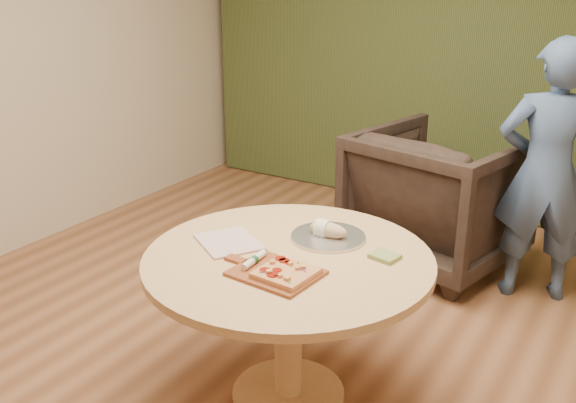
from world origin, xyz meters
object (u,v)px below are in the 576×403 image
(pedestal_table, at_px, (288,284))
(armchair, at_px, (439,191))
(person_standing, at_px, (546,173))
(bread_roll, at_px, (327,229))
(flatbread_pizza, at_px, (286,273))
(pizza_paddle, at_px, (274,272))
(cutlery_roll, at_px, (254,260))
(serving_tray, at_px, (328,237))

(pedestal_table, relative_size, armchair, 1.26)
(armchair, distance_m, person_standing, 0.75)
(pedestal_table, relative_size, bread_roll, 6.75)
(flatbread_pizza, xyz_separation_m, bread_roll, (-0.05, 0.46, 0.02))
(armchair, bearing_deg, pizza_paddle, 101.80)
(cutlery_roll, xyz_separation_m, armchair, (0.15, 2.01, -0.26))
(serving_tray, height_order, bread_roll, bread_roll)
(pizza_paddle, xyz_separation_m, serving_tray, (0.02, 0.45, -0.00))
(flatbread_pizza, bearing_deg, bread_roll, 96.84)
(pizza_paddle, xyz_separation_m, armchair, (0.04, 2.03, -0.24))
(cutlery_roll, bearing_deg, serving_tray, 69.35)
(cutlery_roll, distance_m, armchair, 2.03)
(pedestal_table, relative_size, flatbread_pizza, 5.49)
(bread_roll, bearing_deg, cutlery_roll, -105.70)
(bread_roll, bearing_deg, pedestal_table, -101.25)
(pizza_paddle, distance_m, cutlery_roll, 0.12)
(pizza_paddle, bearing_deg, serving_tray, 92.58)
(pizza_paddle, xyz_separation_m, flatbread_pizza, (0.06, -0.01, 0.02))
(armchair, xyz_separation_m, person_standing, (0.68, -0.15, 0.28))
(cutlery_roll, xyz_separation_m, bread_roll, (0.12, 0.43, 0.01))
(serving_tray, relative_size, bread_roll, 1.84)
(pizza_paddle, height_order, cutlery_roll, cutlery_roll)
(pedestal_table, distance_m, person_standing, 1.87)
(cutlery_roll, relative_size, person_standing, 0.12)
(cutlery_roll, bearing_deg, flatbread_pizza, -12.53)
(cutlery_roll, bearing_deg, pizza_paddle, -12.99)
(cutlery_roll, bearing_deg, pedestal_table, 63.89)
(serving_tray, bearing_deg, bread_roll, 180.00)
(pizza_paddle, distance_m, armchair, 2.04)
(serving_tray, distance_m, armchair, 1.60)
(serving_tray, xyz_separation_m, armchair, (0.02, 1.58, -0.24))
(serving_tray, bearing_deg, flatbread_pizza, -84.25)
(flatbread_pizza, relative_size, armchair, 0.23)
(serving_tray, bearing_deg, armchair, 89.21)
(serving_tray, bearing_deg, pizza_paddle, -92.16)
(flatbread_pizza, xyz_separation_m, person_standing, (0.66, 1.89, 0.03))
(pizza_paddle, height_order, armchair, armchair)
(pizza_paddle, xyz_separation_m, bread_roll, (0.01, 0.45, 0.04))
(pedestal_table, relative_size, serving_tray, 3.66)
(person_standing, bearing_deg, cutlery_roll, 43.18)
(bread_roll, bearing_deg, person_standing, 63.52)
(bread_roll, distance_m, armchair, 1.60)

